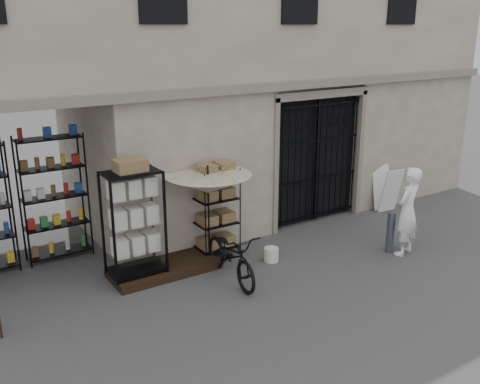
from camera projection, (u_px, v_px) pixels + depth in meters
ground at (316, 272)px, 10.04m from camera, size 80.00×80.00×0.00m
main_building at (207, 22)px, 11.90m from camera, size 14.00×4.00×9.00m
shop_recess at (23, 198)px, 9.50m from camera, size 3.00×1.70×3.00m
shop_shelving at (16, 204)px, 9.95m from camera, size 2.70×0.50×2.50m
iron_gate at (312, 158)px, 12.32m from camera, size 2.50×0.21×3.00m
step_platform at (164, 269)px, 10.01m from camera, size 2.00×0.90×0.15m
display_cabinet at (135, 228)px, 9.45m from camera, size 1.10×0.91×2.06m
wire_rack at (216, 213)px, 10.58m from camera, size 0.88×0.70×1.80m
market_umbrella at (208, 179)px, 10.01m from camera, size 1.75×1.77×2.34m
white_bucket at (271, 254)px, 10.48m from camera, size 0.33×0.33×0.27m
bicycle at (231, 279)px, 9.76m from camera, size 0.71×1.00×1.81m
steel_bollard at (390, 232)px, 10.83m from camera, size 0.21×0.21×0.84m
shopkeeper at (403, 253)px, 10.87m from camera, size 1.17×1.92×0.43m
easel_sign at (386, 189)px, 13.19m from camera, size 0.58×0.65×1.10m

